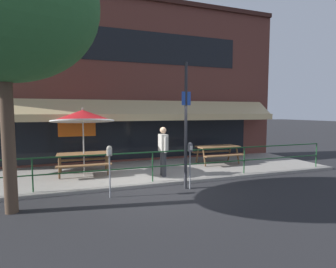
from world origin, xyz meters
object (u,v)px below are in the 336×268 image
patio_umbrella_left (83,116)px  parking_meter_far (190,151)px  parking_meter_near (109,156)px  pedestrian_walking (163,149)px  street_sign_pole (186,125)px  picnic_table_left (84,158)px  picnic_table_centre (218,150)px

patio_umbrella_left → parking_meter_far: (2.99, -2.43, -1.03)m
patio_umbrella_left → parking_meter_far: size_ratio=1.68×
parking_meter_near → parking_meter_far: size_ratio=1.00×
pedestrian_walking → street_sign_pole: street_sign_pole is taller
parking_meter_near → parking_meter_far: bearing=0.7°
picnic_table_left → picnic_table_centre: same height
picnic_table_left → parking_meter_near: (0.61, -2.57, 0.44)m
pedestrian_walking → street_sign_pole: 1.63m
picnic_table_left → picnic_table_centre: size_ratio=1.00×
picnic_table_left → picnic_table_centre: bearing=2.1°
parking_meter_near → street_sign_pole: bearing=2.6°
picnic_table_left → patio_umbrella_left: patio_umbrella_left is taller
parking_meter_far → picnic_table_left: bearing=139.7°
street_sign_pole → parking_meter_far: bearing=-32.1°
parking_meter_near → street_sign_pole: 2.41m
patio_umbrella_left → pedestrian_walking: bearing=-21.6°
parking_meter_far → street_sign_pole: 0.81m
picnic_table_left → pedestrian_walking: (2.60, -1.13, 0.35)m
patio_umbrella_left → parking_meter_far: bearing=-39.1°
parking_meter_far → street_sign_pole: (-0.11, 0.07, 0.80)m
patio_umbrella_left → parking_meter_near: 2.74m
patio_umbrella_left → parking_meter_near: patio_umbrella_left is taller
patio_umbrella_left → parking_meter_far: 3.99m
patio_umbrella_left → picnic_table_centre: bearing=3.2°
picnic_table_centre → street_sign_pole: size_ratio=0.48×
pedestrian_walking → street_sign_pole: (0.28, -1.33, 0.89)m
parking_meter_far → patio_umbrella_left: bearing=140.9°
picnic_table_left → picnic_table_centre: (5.50, 0.20, 0.00)m
picnic_table_left → parking_meter_far: parking_meter_far is taller
picnic_table_centre → parking_meter_far: bearing=-132.6°
picnic_table_centre → parking_meter_near: parking_meter_near is taller
patio_umbrella_left → street_sign_pole: street_sign_pole is taller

